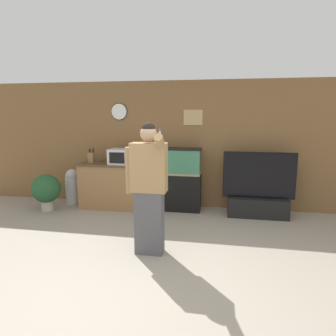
# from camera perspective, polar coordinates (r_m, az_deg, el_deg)

# --- Properties ---
(ground_plane) EXTENTS (18.00, 18.00, 0.00)m
(ground_plane) POSITION_cam_1_polar(r_m,az_deg,el_deg) (3.80, -0.40, -20.32)
(ground_plane) COLOR gray
(wall_back_paneled) EXTENTS (10.00, 0.08, 2.60)m
(wall_back_paneled) POSITION_cam_1_polar(r_m,az_deg,el_deg) (6.21, 4.64, 4.40)
(wall_back_paneled) COLOR brown
(wall_back_paneled) RESTS_ON ground_plane
(counter_island) EXTENTS (1.26, 0.56, 0.93)m
(counter_island) POSITION_cam_1_polar(r_m,az_deg,el_deg) (6.34, -10.92, -3.28)
(counter_island) COLOR olive
(counter_island) RESTS_ON ground_plane
(microwave) EXTENTS (0.50, 0.39, 0.31)m
(microwave) POSITION_cam_1_polar(r_m,az_deg,el_deg) (6.11, -8.75, 2.17)
(microwave) COLOR silver
(microwave) RESTS_ON counter_island
(knife_block) EXTENTS (0.11, 0.12, 0.31)m
(knife_block) POSITION_cam_1_polar(r_m,az_deg,el_deg) (6.44, -14.41, 1.97)
(knife_block) COLOR olive
(knife_block) RESTS_ON counter_island
(aquarium_on_stand) EXTENTS (1.04, 0.36, 1.27)m
(aquarium_on_stand) POSITION_cam_1_polar(r_m,az_deg,el_deg) (6.03, 1.35, -2.17)
(aquarium_on_stand) COLOR black
(aquarium_on_stand) RESTS_ON ground_plane
(tv_on_stand) EXTENTS (1.34, 0.40, 1.24)m
(tv_on_stand) POSITION_cam_1_polar(r_m,az_deg,el_deg) (5.95, 16.76, -5.52)
(tv_on_stand) COLOR black
(tv_on_stand) RESTS_ON ground_plane
(person_standing) EXTENTS (0.58, 0.43, 1.83)m
(person_standing) POSITION_cam_1_polar(r_m,az_deg,el_deg) (4.08, -3.78, -3.63)
(person_standing) COLOR #515156
(person_standing) RESTS_ON ground_plane
(potted_plant) EXTENTS (0.57, 0.57, 0.74)m
(potted_plant) POSITION_cam_1_polar(r_m,az_deg,el_deg) (6.51, -22.17, -3.83)
(potted_plant) COLOR #B2A899
(potted_plant) RESTS_ON ground_plane
(trash_bin) EXTENTS (0.32, 0.32, 0.76)m
(trash_bin) POSITION_cam_1_polar(r_m,az_deg,el_deg) (6.86, -17.66, -3.23)
(trash_bin) COLOR #B7B7BC
(trash_bin) RESTS_ON ground_plane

